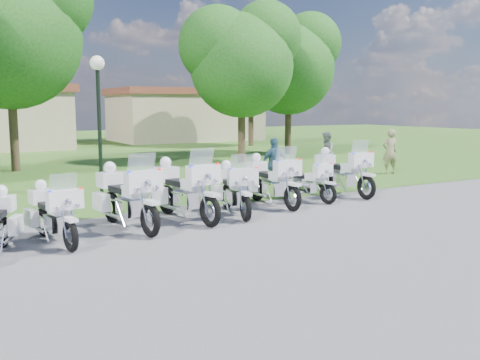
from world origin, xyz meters
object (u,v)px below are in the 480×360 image
motorcycle_5 (271,180)px  motorcycle_1 (53,212)px  motorcycle_4 (234,188)px  motorcycle_7 (342,171)px  bystander_b (326,153)px  motorcycle_2 (126,196)px  motorcycle_3 (184,189)px  bystander_c (274,164)px  motorcycle_6 (305,180)px  bystander_a (390,152)px  lamp_post (98,90)px

motorcycle_5 → motorcycle_1: bearing=12.4°
motorcycle_4 → motorcycle_7: size_ratio=0.90×
bystander_b → motorcycle_7: bearing=4.4°
motorcycle_2 → motorcycle_5: size_ratio=1.04×
motorcycle_5 → motorcycle_3: bearing=11.1°
motorcycle_4 → motorcycle_7: 4.48m
bystander_b → bystander_c: 4.78m
motorcycle_1 → bystander_b: bystander_b is taller
motorcycle_6 → motorcycle_7: (1.60, 0.26, 0.13)m
motorcycle_7 → bystander_c: 2.19m
motorcycle_5 → motorcycle_7: (2.88, 0.42, 0.02)m
motorcycle_1 → motorcycle_2: motorcycle_2 is taller
motorcycle_4 → motorcycle_7: motorcycle_7 is taller
motorcycle_2 → motorcycle_7: motorcycle_2 is taller
motorcycle_5 → bystander_a: (7.89, 3.38, 0.20)m
motorcycle_5 → bystander_a: bystander_a is taller
motorcycle_2 → motorcycle_7: size_ratio=1.01×
motorcycle_1 → bystander_c: bearing=-164.1°
motorcycle_2 → bystander_b: 11.34m
motorcycle_6 → motorcycle_7: motorcycle_7 is taller
bystander_a → bystander_b: 2.59m
motorcycle_4 → lamp_post: size_ratio=0.55×
motorcycle_6 → bystander_b: (4.33, 4.44, 0.26)m
motorcycle_7 → bystander_c: bearing=-53.0°
bystander_a → bystander_c: bystander_a is taller
motorcycle_3 → motorcycle_4: size_ratio=1.13×
lamp_post → bystander_c: 5.98m
motorcycle_1 → motorcycle_2: bearing=-171.3°
motorcycle_2 → bystander_a: bearing=-169.7°
motorcycle_6 → bystander_c: 2.00m
motorcycle_2 → bystander_b: motorcycle_2 is taller
motorcycle_6 → motorcycle_7: 1.63m
motorcycle_3 → motorcycle_6: 4.21m
motorcycle_2 → lamp_post: (0.79, 5.00, 2.46)m
motorcycle_3 → motorcycle_5: 2.92m
motorcycle_1 → lamp_post: bearing=-122.7°
motorcycle_5 → motorcycle_2: bearing=10.4°
motorcycle_4 → motorcycle_2: bearing=16.9°
motorcycle_1 → bystander_b: (11.65, 5.91, 0.24)m
motorcycle_5 → motorcycle_6: size_ratio=1.20×
motorcycle_5 → motorcycle_6: 1.30m
motorcycle_1 → lamp_post: lamp_post is taller
motorcycle_4 → bystander_b: 8.79m
motorcycle_2 → lamp_post: lamp_post is taller
motorcycle_7 → bystander_b: 4.99m
motorcycle_7 → lamp_post: lamp_post is taller
motorcycle_1 → lamp_post: 6.57m
motorcycle_6 → bystander_a: bearing=-165.0°
motorcycle_7 → bystander_b: motorcycle_7 is taller
motorcycle_3 → bystander_a: (10.76, 3.93, 0.16)m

